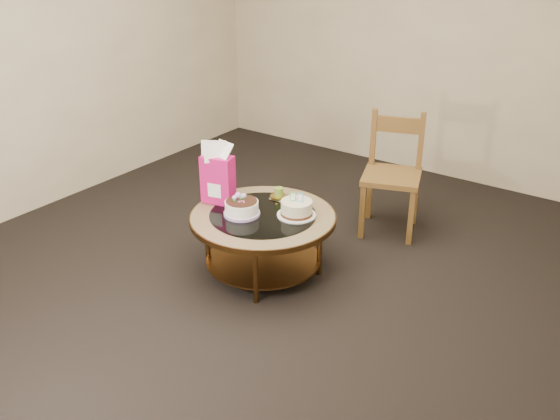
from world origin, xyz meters
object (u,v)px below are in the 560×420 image
Objects in this scene: cream_cake at (297,209)px; dining_chair at (392,173)px; coffee_table at (263,224)px; gift_bag at (218,173)px; decorated_cake at (242,208)px.

dining_chair is (0.22, 1.03, -0.03)m from cream_cake.
gift_bag reaches higher than coffee_table.
coffee_table is at bearing -129.73° from dining_chair.
dining_chair is (0.42, 1.14, 0.10)m from coffee_table.
coffee_table is 0.27m from cream_cake.
gift_bag is at bearing 168.25° from cream_cake.
coffee_table is at bearing -175.84° from cream_cake.
gift_bag is at bearing -143.94° from dining_chair.
coffee_table is 3.79× the size of cream_cake.
dining_chair is at bearing 66.70° from decorated_cake.
gift_bag reaches higher than decorated_cake.
cream_cake reaches higher than coffee_table.
decorated_cake is 0.93× the size of cream_cake.
decorated_cake is at bearing -28.25° from gift_bag.
cream_cake is at bearing -0.29° from gift_bag.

